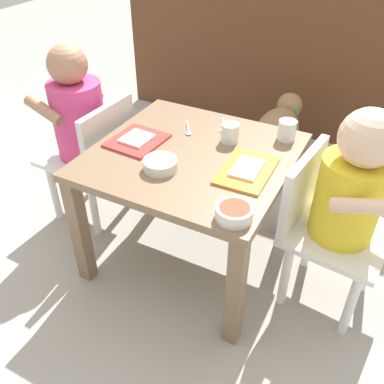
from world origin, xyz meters
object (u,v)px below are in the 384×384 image
(dining_table, at_px, (192,172))
(dog, at_px, (278,129))
(spoon_by_left_tray, at_px, (188,130))
(spoon_by_right_tray, at_px, (223,127))
(seated_child_left, at_px, (81,120))
(food_tray_right, at_px, (247,170))
(water_cup_right, at_px, (287,131))
(cereal_bowl_right_side, at_px, (160,164))
(water_cup_left, at_px, (230,134))
(seated_child_right, at_px, (346,192))
(cereal_bowl_left_side, at_px, (234,212))
(food_tray_left, at_px, (137,140))

(dining_table, distance_m, dog, 0.72)
(spoon_by_left_tray, distance_m, spoon_by_right_tray, 0.12)
(seated_child_left, bearing_deg, food_tray_right, -4.50)
(dog, distance_m, water_cup_right, 0.57)
(seated_child_left, height_order, spoon_by_right_tray, seated_child_left)
(dog, xyz_separation_m, cereal_bowl_right_side, (-0.11, -0.82, 0.25))
(spoon_by_right_tray, bearing_deg, water_cup_left, -52.65)
(seated_child_right, height_order, water_cup_right, seated_child_right)
(cereal_bowl_left_side, bearing_deg, seated_child_left, 159.49)
(dog, xyz_separation_m, food_tray_right, (0.11, -0.72, 0.23))
(spoon_by_left_tray, xyz_separation_m, spoon_by_right_tray, (0.09, 0.07, 0.00))
(dining_table, xyz_separation_m, dog, (0.08, 0.70, -0.16))
(cereal_bowl_right_side, bearing_deg, seated_child_right, 16.44)
(food_tray_right, height_order, spoon_by_right_tray, food_tray_right)
(food_tray_right, distance_m, water_cup_left, 0.18)
(spoon_by_right_tray, bearing_deg, dining_table, -94.84)
(seated_child_right, xyz_separation_m, spoon_by_left_tray, (-0.54, 0.10, 0.01))
(seated_child_right, relative_size, spoon_by_left_tray, 7.27)
(cereal_bowl_left_side, bearing_deg, cereal_bowl_right_side, 158.75)
(seated_child_left, relative_size, seated_child_right, 1.02)
(dining_table, height_order, cereal_bowl_left_side, cereal_bowl_left_side)
(water_cup_right, bearing_deg, food_tray_left, -150.64)
(cereal_bowl_left_side, relative_size, cereal_bowl_right_side, 0.94)
(seated_child_left, height_order, cereal_bowl_right_side, seated_child_left)
(cereal_bowl_left_side, relative_size, spoon_by_left_tray, 1.03)
(dog, bearing_deg, cereal_bowl_right_side, -97.98)
(seated_child_right, bearing_deg, food_tray_right, -170.62)
(dining_table, xyz_separation_m, cereal_bowl_right_side, (-0.04, -0.12, 0.09))
(dog, relative_size, food_tray_right, 2.10)
(seated_child_left, relative_size, water_cup_right, 10.55)
(water_cup_right, bearing_deg, spoon_by_right_tray, -174.34)
(water_cup_right, bearing_deg, water_cup_left, -148.10)
(dining_table, bearing_deg, seated_child_left, 176.12)
(cereal_bowl_right_side, bearing_deg, food_tray_right, 24.30)
(water_cup_right, bearing_deg, dining_table, -136.88)
(food_tray_left, xyz_separation_m, water_cup_left, (0.26, 0.14, 0.02))
(food_tray_left, relative_size, spoon_by_right_tray, 1.87)
(water_cup_left, bearing_deg, water_cup_right, 31.90)
(dining_table, distance_m, food_tray_right, 0.20)
(food_tray_left, height_order, spoon_by_right_tray, food_tray_left)
(water_cup_left, height_order, spoon_by_right_tray, water_cup_left)
(seated_child_left, bearing_deg, spoon_by_left_tray, 13.30)
(dining_table, relative_size, seated_child_right, 0.89)
(water_cup_right, relative_size, spoon_by_left_tray, 0.70)
(cereal_bowl_left_side, xyz_separation_m, spoon_by_right_tray, (-0.22, 0.42, -0.02))
(dining_table, bearing_deg, water_cup_right, 43.12)
(cereal_bowl_right_side, xyz_separation_m, spoon_by_right_tray, (0.06, 0.32, -0.01))
(seated_child_right, bearing_deg, seated_child_left, 179.63)
(food_tray_left, bearing_deg, dog, 69.84)
(spoon_by_right_tray, bearing_deg, dog, 83.26)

